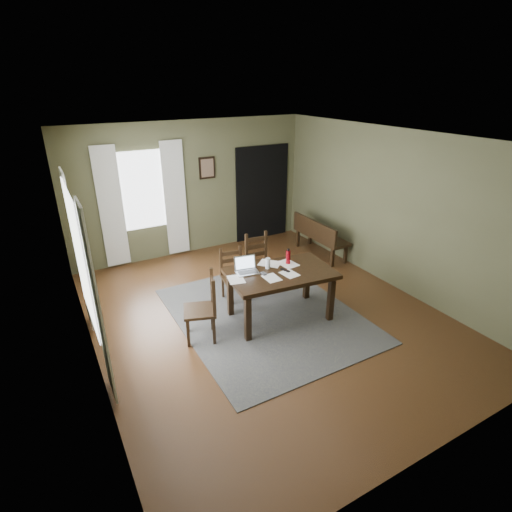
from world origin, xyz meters
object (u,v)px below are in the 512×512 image
dining_table (281,277)px  laptop (246,268)px  chair_end (203,308)px  chair_back_left (233,275)px  chair_back_right (259,262)px  water_bottle (288,257)px  bench (319,234)px

dining_table → laptop: 0.53m
dining_table → laptop: size_ratio=4.47×
dining_table → chair_end: (-1.22, 0.06, -0.20)m
chair_end → chair_back_left: chair_end is taller
chair_end → laptop: laptop is taller
chair_back_left → chair_back_right: 0.60m
chair_end → laptop: (0.78, 0.19, 0.36)m
chair_end → water_bottle: (1.47, 0.13, 0.41)m
chair_back_right → chair_end: bearing=-140.8°
dining_table → chair_back_right: size_ratio=1.69×
chair_back_left → chair_back_right: bearing=23.3°
chair_end → bench: (3.21, 1.59, -0.03)m
chair_back_right → laptop: laptop is taller
dining_table → chair_back_left: (-0.37, 0.86, -0.26)m
dining_table → chair_back_left: size_ratio=1.86×
chair_back_right → bench: bearing=25.1°
dining_table → bench: dining_table is taller
dining_table → bench: 2.59m
dining_table → laptop: bearing=156.3°
chair_end → chair_back_right: (1.44, 0.96, -0.01)m
dining_table → laptop: laptop is taller
chair_end → dining_table: bearing=106.2°
chair_end → bench: size_ratio=0.72×
water_bottle → dining_table: bearing=-143.3°
water_bottle → chair_back_left: bearing=132.5°
chair_back_left → bench: size_ratio=0.64×
dining_table → chair_back_left: bearing=119.3°
bench → chair_back_right: bearing=109.6°
chair_end → laptop: 0.88m
chair_back_left → water_bottle: (0.62, -0.67, 0.47)m
chair_end → laptop: size_ratio=2.71×
chair_end → chair_back_left: size_ratio=1.13×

